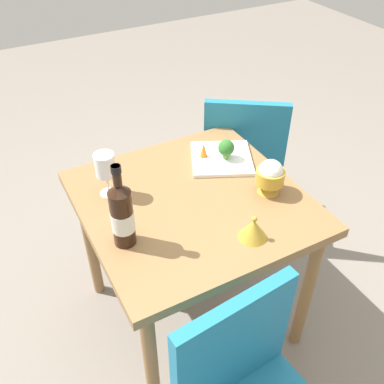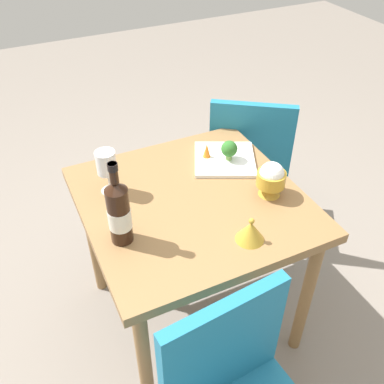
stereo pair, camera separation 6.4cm
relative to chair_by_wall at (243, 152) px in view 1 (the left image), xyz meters
name	(u,v)px [view 1 (the left image)]	position (x,y,z in m)	size (l,w,h in m)	color
ground_plane	(192,313)	(-0.52, -0.41, -0.53)	(8.00, 8.00, 0.00)	gray
dining_table	(192,217)	(-0.52, -0.41, 0.10)	(0.81, 0.81, 0.72)	olive
chair_by_wall	(243,152)	(0.00, 0.00, 0.00)	(0.56, 0.56, 0.85)	teal
wine_bottle	(122,214)	(-0.82, -0.50, 0.31)	(0.08, 0.08, 0.31)	black
wine_glass	(105,166)	(-0.79, -0.23, 0.32)	(0.08, 0.08, 0.18)	white
rice_bowl	(270,176)	(-0.24, -0.51, 0.27)	(0.11, 0.11, 0.14)	gold
rice_bowl_lid	(253,229)	(-0.43, -0.69, 0.23)	(0.10, 0.10, 0.09)	gold
serving_plate	(221,158)	(-0.29, -0.24, 0.20)	(0.33, 0.33, 0.02)	white
broccoli_floret	(226,148)	(-0.28, -0.26, 0.26)	(0.07, 0.07, 0.09)	#729E4C
carrot_garnish_left	(204,150)	(-0.35, -0.20, 0.24)	(0.03, 0.03, 0.06)	orange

